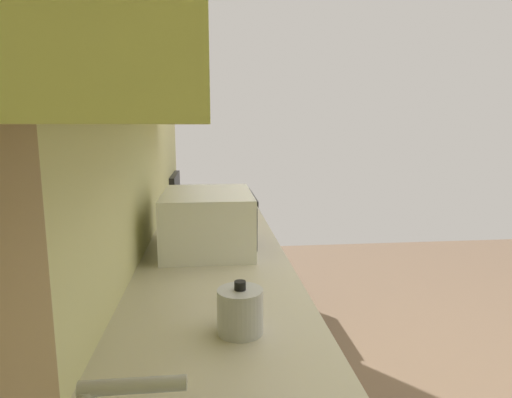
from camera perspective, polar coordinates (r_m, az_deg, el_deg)
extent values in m
cube|color=beige|center=(1.80, -17.72, 6.05)|extent=(4.14, 0.12, 2.70)
cube|color=#BDB59D|center=(1.54, -5.64, -12.05)|extent=(3.36, 0.64, 0.02)
cube|color=#332819|center=(1.98, 4.07, -21.16)|extent=(0.01, 0.01, 0.80)
cube|color=#332819|center=(2.40, 2.01, -15.36)|extent=(0.01, 0.01, 0.80)
cube|color=#332819|center=(2.83, 0.63, -11.29)|extent=(0.01, 0.01, 0.80)
cube|color=#DEDC78|center=(1.47, -12.69, 21.49)|extent=(2.26, 0.30, 0.60)
cube|color=black|center=(3.55, -5.47, -6.74)|extent=(0.59, 0.65, 0.89)
cube|color=black|center=(3.58, -0.10, -7.30)|extent=(0.46, 0.01, 0.49)
cube|color=black|center=(3.44, -5.60, 0.55)|extent=(0.56, 0.62, 0.02)
cube|color=black|center=(3.44, -10.70, 1.77)|extent=(0.56, 0.04, 0.18)
cylinder|color=#38383D|center=(3.32, -3.55, 0.48)|extent=(0.11, 0.11, 0.01)
cylinder|color=#38383D|center=(3.57, -3.74, 1.15)|extent=(0.11, 0.11, 0.01)
cylinder|color=#38383D|center=(3.32, -7.60, 0.41)|extent=(0.11, 0.11, 0.01)
cylinder|color=#38383D|center=(3.57, -7.50, 1.08)|extent=(0.11, 0.11, 0.01)
cylinder|color=#B7BABF|center=(0.61, -15.99, -22.73)|extent=(0.02, 0.13, 0.02)
cube|color=white|center=(1.98, -6.43, -2.86)|extent=(0.52, 0.40, 0.26)
cube|color=black|center=(1.94, -0.43, -3.03)|extent=(0.32, 0.01, 0.18)
cube|color=#2D2D33|center=(2.18, -1.08, -1.59)|extent=(0.09, 0.01, 0.18)
cylinder|color=gold|center=(2.83, -4.48, -1.12)|extent=(0.15, 0.15, 0.05)
cylinder|color=gold|center=(2.83, -4.48, -0.84)|extent=(0.13, 0.13, 0.03)
cylinder|color=#B7BABF|center=(1.21, -2.10, -14.64)|extent=(0.13, 0.13, 0.12)
cylinder|color=black|center=(1.18, -2.13, -11.40)|extent=(0.03, 0.03, 0.02)
cylinder|color=#B7BABF|center=(1.27, -2.34, -12.33)|extent=(0.08, 0.02, 0.05)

